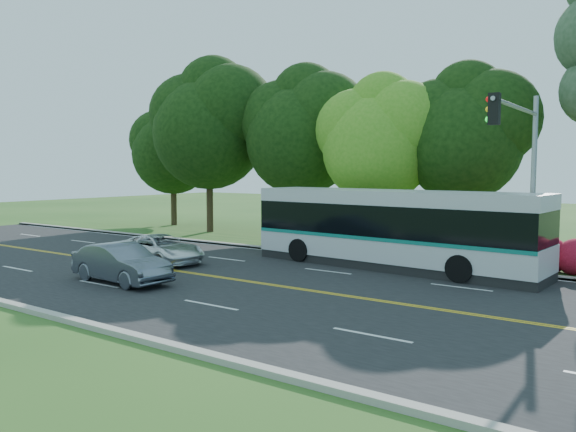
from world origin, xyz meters
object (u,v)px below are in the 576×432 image
Objects in this scene: traffic_signal at (523,156)px; suv at (161,249)px; sedan at (121,263)px; transit_bus at (392,230)px.

suv is (-14.21, -4.36, -4.03)m from traffic_signal.
transit_bus is at bearing -34.63° from sedan.
transit_bus is 2.83× the size of suv.
sedan reaches higher than suv.
sedan is at bearing -145.67° from traffic_signal.
transit_bus is 2.92× the size of sedan.
traffic_signal is 15.12m from sedan.
sedan is 0.97× the size of suv.
traffic_signal is 1.56× the size of suv.
suv is (-2.15, 3.88, -0.09)m from sedan.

